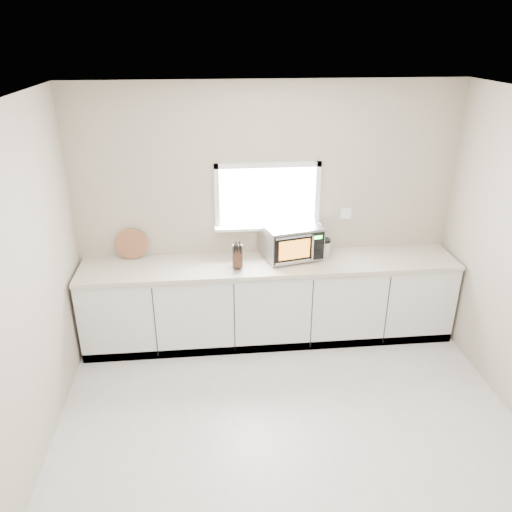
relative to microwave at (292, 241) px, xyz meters
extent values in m
plane|color=beige|center=(-0.24, -1.80, -1.11)|extent=(4.00, 4.00, 0.00)
cube|color=#AFA18B|center=(-0.24, 0.20, 0.24)|extent=(4.00, 0.02, 2.70)
cube|color=white|center=(-0.24, 0.19, 0.44)|extent=(1.00, 0.02, 0.60)
cube|color=white|center=(-0.24, 0.12, 0.12)|extent=(1.12, 0.16, 0.03)
cube|color=white|center=(-0.24, 0.17, 0.76)|extent=(1.10, 0.04, 0.05)
cube|color=white|center=(-0.24, 0.17, 0.11)|extent=(1.10, 0.04, 0.05)
cube|color=white|center=(-0.76, 0.17, 0.44)|extent=(0.05, 0.04, 0.70)
cube|color=white|center=(0.29, 0.17, 0.44)|extent=(0.05, 0.04, 0.70)
cube|color=white|center=(0.61, 0.19, 0.21)|extent=(0.12, 0.01, 0.12)
cube|color=silver|center=(-0.24, -0.10, -0.67)|extent=(3.92, 0.60, 0.88)
cube|color=beige|center=(-0.24, -0.11, -0.21)|extent=(3.92, 0.64, 0.04)
cylinder|color=black|center=(-0.20, -0.21, -0.18)|extent=(0.03, 0.03, 0.02)
cylinder|color=black|center=(-0.27, 0.12, -0.18)|extent=(0.03, 0.03, 0.02)
cylinder|color=black|center=(0.27, -0.11, -0.18)|extent=(0.03, 0.03, 0.02)
cylinder|color=black|center=(0.19, 0.22, -0.18)|extent=(0.03, 0.03, 0.02)
cube|color=#B3B5BB|center=(0.00, 0.01, 0.00)|extent=(0.65, 0.54, 0.34)
cube|color=black|center=(0.05, -0.21, 0.00)|extent=(0.53, 0.13, 0.30)
cube|color=orange|center=(-0.01, -0.23, 0.00)|extent=(0.33, 0.08, 0.20)
cylinder|color=silver|center=(0.18, -0.20, 0.00)|extent=(0.02, 0.02, 0.26)
cube|color=black|center=(0.24, -0.17, 0.00)|extent=(0.13, 0.04, 0.29)
cube|color=#19FF33|center=(0.24, -0.18, 0.10)|extent=(0.09, 0.02, 0.03)
cube|color=silver|center=(0.00, 0.01, 0.17)|extent=(0.65, 0.54, 0.01)
cube|color=#4D2F1B|center=(-0.58, -0.19, -0.06)|extent=(0.11, 0.22, 0.25)
cube|color=black|center=(-0.61, -0.23, 0.04)|extent=(0.02, 0.04, 0.09)
cube|color=black|center=(-0.58, -0.23, 0.05)|extent=(0.02, 0.04, 0.09)
cube|color=black|center=(-0.55, -0.24, 0.03)|extent=(0.02, 0.04, 0.09)
cube|color=black|center=(-0.60, -0.23, 0.07)|extent=(0.02, 0.04, 0.09)
cube|color=black|center=(-0.56, -0.24, 0.07)|extent=(0.02, 0.04, 0.09)
cylinder|color=#8D5E36|center=(-1.67, 0.14, -0.03)|extent=(0.33, 0.08, 0.33)
cylinder|color=#B3B5BB|center=(0.36, -0.01, -0.11)|extent=(0.12, 0.12, 0.16)
cylinder|color=black|center=(0.36, -0.01, -0.01)|extent=(0.11, 0.11, 0.04)
camera|label=1|loc=(-0.85, -4.76, 2.01)|focal=35.00mm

